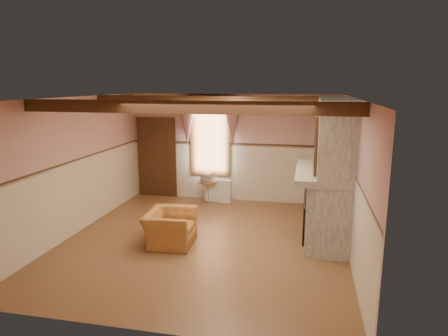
% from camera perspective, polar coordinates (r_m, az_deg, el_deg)
% --- Properties ---
extents(floor, '(5.50, 6.00, 0.01)m').
position_cam_1_polar(floor, '(8.05, -2.82, -10.39)').
color(floor, brown).
rests_on(floor, ground).
extents(ceiling, '(5.50, 6.00, 0.01)m').
position_cam_1_polar(ceiling, '(7.45, -3.04, 9.97)').
color(ceiling, silver).
rests_on(ceiling, wall_back).
extents(wall_back, '(5.50, 0.02, 2.80)m').
position_cam_1_polar(wall_back, '(10.50, 1.25, 2.89)').
color(wall_back, tan).
rests_on(wall_back, floor).
extents(wall_front, '(5.50, 0.02, 2.80)m').
position_cam_1_polar(wall_front, '(4.90, -11.98, -8.11)').
color(wall_front, tan).
rests_on(wall_front, floor).
extents(wall_left, '(0.02, 6.00, 2.80)m').
position_cam_1_polar(wall_left, '(8.73, -20.66, 0.24)').
color(wall_left, tan).
rests_on(wall_left, floor).
extents(wall_right, '(0.02, 6.00, 2.80)m').
position_cam_1_polar(wall_right, '(7.43, 18.06, -1.53)').
color(wall_right, tan).
rests_on(wall_right, floor).
extents(wainscot, '(5.50, 6.00, 1.50)m').
position_cam_1_polar(wainscot, '(7.79, -2.87, -5.28)').
color(wainscot, beige).
rests_on(wainscot, floor).
extents(chair_rail, '(5.50, 6.00, 0.08)m').
position_cam_1_polar(chair_rail, '(7.60, -2.93, 0.13)').
color(chair_rail, black).
rests_on(chair_rail, wainscot).
extents(firebox, '(0.20, 0.95, 0.90)m').
position_cam_1_polar(firebox, '(8.22, 11.97, -6.80)').
color(firebox, black).
rests_on(firebox, floor).
extents(armchair, '(0.94, 1.06, 0.65)m').
position_cam_1_polar(armchair, '(7.87, -7.70, -8.45)').
color(armchair, '#9E662D').
rests_on(armchair, floor).
extents(side_table, '(0.68, 0.68, 0.55)m').
position_cam_1_polar(side_table, '(10.55, -2.29, -3.33)').
color(side_table, brown).
rests_on(side_table, floor).
extents(book_stack, '(0.34, 0.38, 0.20)m').
position_cam_1_polar(book_stack, '(10.50, -2.37, -1.30)').
color(book_stack, '#B7AD8C').
rests_on(book_stack, side_table).
extents(radiator, '(0.72, 0.26, 0.60)m').
position_cam_1_polar(radiator, '(10.51, -0.83, -3.24)').
color(radiator, silver).
rests_on(radiator, floor).
extents(bowl, '(0.33, 0.33, 0.08)m').
position_cam_1_polar(bowl, '(8.02, 14.03, 0.11)').
color(bowl, brown).
rests_on(bowl, mantel).
extents(mantel_clock, '(0.14, 0.24, 0.20)m').
position_cam_1_polar(mantel_clock, '(8.65, 13.91, 1.37)').
color(mantel_clock, black).
rests_on(mantel_clock, mantel).
extents(oil_lamp, '(0.11, 0.11, 0.28)m').
position_cam_1_polar(oil_lamp, '(8.33, 13.99, 1.25)').
color(oil_lamp, gold).
rests_on(oil_lamp, mantel).
extents(candle_red, '(0.06, 0.06, 0.16)m').
position_cam_1_polar(candle_red, '(7.17, 14.27, -0.97)').
color(candle_red, '#B21526').
rests_on(candle_red, mantel).
extents(jar_yellow, '(0.06, 0.06, 0.12)m').
position_cam_1_polar(jar_yellow, '(7.34, 14.21, -0.83)').
color(jar_yellow, gold).
rests_on(jar_yellow, mantel).
extents(fireplace, '(0.85, 2.00, 2.80)m').
position_cam_1_polar(fireplace, '(7.98, 15.31, -0.45)').
color(fireplace, gray).
rests_on(fireplace, floor).
extents(mantel, '(1.05, 2.05, 0.12)m').
position_cam_1_polar(mantel, '(7.98, 14.00, -0.68)').
color(mantel, gray).
rests_on(mantel, fireplace).
extents(overmantel_mirror, '(0.06, 1.44, 1.04)m').
position_cam_1_polar(overmantel_mirror, '(7.87, 12.88, 3.72)').
color(overmantel_mirror, silver).
rests_on(overmantel_mirror, fireplace).
extents(door, '(1.10, 0.10, 2.10)m').
position_cam_1_polar(door, '(11.08, -9.55, 1.36)').
color(door, black).
rests_on(door, floor).
extents(window, '(1.06, 0.08, 2.02)m').
position_cam_1_polar(window, '(10.56, -1.98, 4.30)').
color(window, white).
rests_on(window, wall_back).
extents(window_drapes, '(1.30, 0.14, 1.40)m').
position_cam_1_polar(window_drapes, '(10.41, -2.13, 7.51)').
color(window_drapes, gray).
rests_on(window_drapes, wall_back).
extents(ceiling_beam_front, '(5.50, 0.18, 0.20)m').
position_cam_1_polar(ceiling_beam_front, '(6.30, -5.86, 8.64)').
color(ceiling_beam_front, black).
rests_on(ceiling_beam_front, ceiling).
extents(ceiling_beam_back, '(5.50, 0.18, 0.20)m').
position_cam_1_polar(ceiling_beam_back, '(8.61, -0.96, 9.59)').
color(ceiling_beam_back, black).
rests_on(ceiling_beam_back, ceiling).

